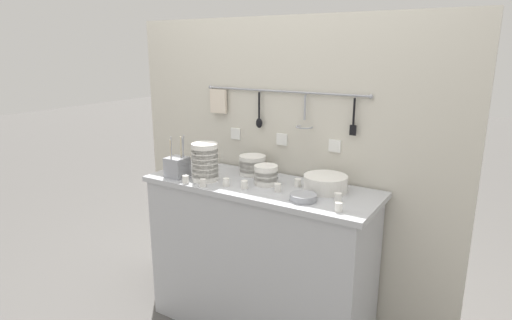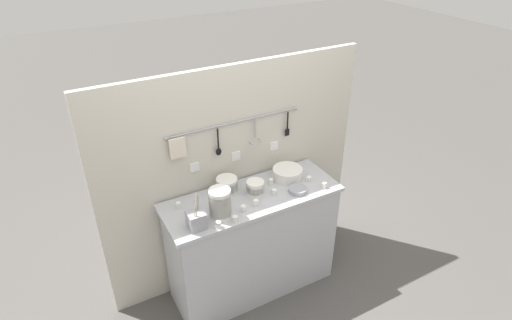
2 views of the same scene
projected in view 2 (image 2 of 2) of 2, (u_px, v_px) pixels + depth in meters
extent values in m
plane|color=#514F4C|center=(253.00, 284.00, 3.62)|extent=(20.00, 20.00, 0.00)
cube|color=#ADAFB5|center=(252.00, 198.00, 3.16)|extent=(1.34, 0.49, 0.03)
cube|color=#ADAFB5|center=(252.00, 244.00, 3.40)|extent=(1.29, 0.47, 0.88)
cube|color=beige|center=(235.00, 177.00, 3.37)|extent=(2.14, 0.04, 1.84)
cylinder|color=#93969E|center=(235.00, 122.00, 3.09)|extent=(1.05, 0.01, 0.01)
sphere|color=#93969E|center=(166.00, 139.00, 2.87)|extent=(0.02, 0.02, 0.02)
sphere|color=#93969E|center=(296.00, 108.00, 3.31)|extent=(0.02, 0.02, 0.02)
cube|color=beige|center=(178.00, 148.00, 2.94)|extent=(0.12, 0.02, 0.15)
cylinder|color=#93969E|center=(176.00, 137.00, 2.91)|extent=(0.01, 0.00, 0.02)
cylinder|color=black|center=(218.00, 139.00, 3.07)|extent=(0.01, 0.01, 0.16)
ellipsoid|color=black|center=(219.00, 152.00, 3.12)|extent=(0.04, 0.02, 0.06)
cylinder|color=#93969E|center=(217.00, 128.00, 3.03)|extent=(0.01, 0.00, 0.02)
cylinder|color=#93969E|center=(255.00, 129.00, 3.19)|extent=(0.01, 0.01, 0.14)
torus|color=#93969E|center=(255.00, 142.00, 3.24)|extent=(0.10, 0.10, 0.01)
cylinder|color=#93969E|center=(254.00, 119.00, 3.16)|extent=(0.01, 0.00, 0.02)
cylinder|color=black|center=(288.00, 121.00, 3.31)|extent=(0.01, 0.01, 0.15)
cube|color=black|center=(287.00, 132.00, 3.36)|extent=(0.04, 0.01, 0.06)
cylinder|color=#93969E|center=(287.00, 111.00, 3.27)|extent=(0.01, 0.00, 0.02)
cube|color=white|center=(195.00, 167.00, 3.10)|extent=(0.07, 0.01, 0.07)
cube|color=white|center=(236.00, 156.00, 3.24)|extent=(0.07, 0.01, 0.07)
cube|color=white|center=(274.00, 146.00, 3.38)|extent=(0.07, 0.01, 0.07)
cylinder|color=silver|center=(221.00, 213.00, 2.94)|extent=(0.15, 0.15, 0.05)
cylinder|color=silver|center=(220.00, 210.00, 2.92)|extent=(0.15, 0.15, 0.05)
cylinder|color=silver|center=(220.00, 207.00, 2.91)|extent=(0.15, 0.15, 0.05)
cylinder|color=silver|center=(220.00, 203.00, 2.90)|extent=(0.15, 0.15, 0.05)
cylinder|color=silver|center=(220.00, 200.00, 2.88)|extent=(0.15, 0.15, 0.05)
cylinder|color=silver|center=(220.00, 197.00, 2.87)|extent=(0.15, 0.15, 0.05)
cylinder|color=silver|center=(219.00, 193.00, 2.85)|extent=(0.15, 0.15, 0.05)
cylinder|color=silver|center=(227.00, 189.00, 3.19)|extent=(0.16, 0.16, 0.04)
cylinder|color=silver|center=(227.00, 186.00, 3.18)|extent=(0.16, 0.16, 0.04)
cylinder|color=silver|center=(227.00, 184.00, 3.17)|extent=(0.16, 0.16, 0.04)
cylinder|color=silver|center=(227.00, 181.00, 3.16)|extent=(0.16, 0.16, 0.04)
cylinder|color=silver|center=(255.00, 191.00, 3.16)|extent=(0.13, 0.13, 0.05)
cylinder|color=silver|center=(255.00, 188.00, 3.15)|extent=(0.13, 0.13, 0.05)
cylinder|color=silver|center=(255.00, 185.00, 3.14)|extent=(0.13, 0.13, 0.05)
cylinder|color=silver|center=(287.00, 177.00, 3.36)|extent=(0.23, 0.23, 0.01)
cylinder|color=silver|center=(287.00, 176.00, 3.36)|extent=(0.23, 0.23, 0.01)
cylinder|color=silver|center=(287.00, 175.00, 3.36)|extent=(0.23, 0.23, 0.01)
cylinder|color=silver|center=(287.00, 174.00, 3.35)|extent=(0.23, 0.23, 0.01)
cylinder|color=silver|center=(287.00, 173.00, 3.35)|extent=(0.23, 0.23, 0.01)
cylinder|color=silver|center=(287.00, 172.00, 3.34)|extent=(0.23, 0.23, 0.01)
cylinder|color=silver|center=(288.00, 171.00, 3.34)|extent=(0.23, 0.23, 0.01)
cylinder|color=silver|center=(288.00, 170.00, 3.33)|extent=(0.23, 0.23, 0.01)
cylinder|color=silver|center=(288.00, 169.00, 3.33)|extent=(0.23, 0.23, 0.01)
cylinder|color=#93969E|center=(298.00, 190.00, 3.19)|extent=(0.14, 0.14, 0.03)
cube|color=#93969E|center=(196.00, 220.00, 2.82)|extent=(0.12, 0.12, 0.12)
cylinder|color=#C6B793|center=(197.00, 206.00, 2.80)|extent=(0.01, 0.01, 0.18)
cylinder|color=#93969E|center=(196.00, 212.00, 2.74)|extent=(0.01, 0.01, 0.19)
cylinder|color=#93969E|center=(197.00, 205.00, 2.81)|extent=(0.03, 0.01, 0.19)
cylinder|color=#93969E|center=(198.00, 206.00, 2.81)|extent=(0.01, 0.02, 0.18)
cylinder|color=#C6B793|center=(195.00, 213.00, 2.75)|extent=(0.02, 0.02, 0.17)
cylinder|color=silver|center=(243.00, 208.00, 2.99)|extent=(0.04, 0.04, 0.04)
cylinder|color=silver|center=(218.00, 225.00, 2.84)|extent=(0.04, 0.04, 0.04)
cylinder|color=silver|center=(324.00, 185.00, 3.24)|extent=(0.04, 0.04, 0.04)
cylinder|color=silver|center=(271.00, 182.00, 3.28)|extent=(0.04, 0.04, 0.04)
cylinder|color=silver|center=(309.00, 179.00, 3.31)|extent=(0.04, 0.04, 0.04)
cylinder|color=silver|center=(274.00, 192.00, 3.16)|extent=(0.04, 0.04, 0.04)
cylinder|color=silver|center=(179.00, 205.00, 3.02)|extent=(0.04, 0.04, 0.04)
cylinder|color=silver|center=(256.00, 203.00, 3.05)|extent=(0.04, 0.04, 0.04)
cylinder|color=silver|center=(235.00, 219.00, 2.89)|extent=(0.04, 0.04, 0.04)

